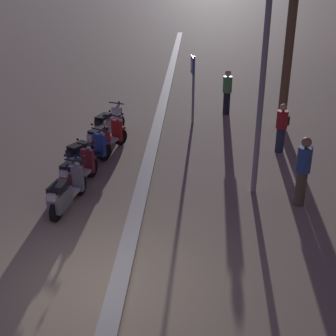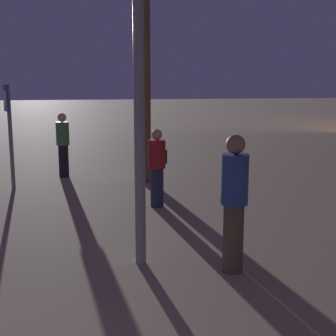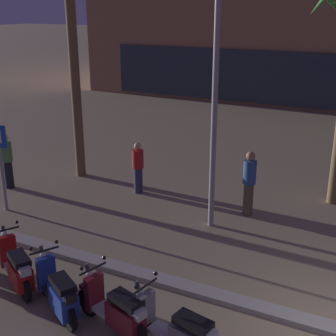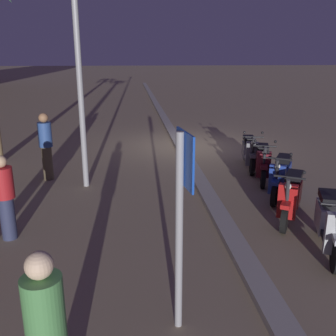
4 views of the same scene
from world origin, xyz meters
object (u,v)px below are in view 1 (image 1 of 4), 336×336
(scooter_blue_lead_nearest, at_px, (86,154))
(scooter_grey_far_back, at_px, (65,193))
(street_lamp, at_px, (268,19))
(scooter_silver_second_in_line, at_px, (108,124))
(crossing_sign, at_px, (193,82))
(scooter_maroon_last_in_row, at_px, (77,172))
(pedestrian_strolling_near_curb, at_px, (303,170))
(pedestrian_window_shopping, at_px, (227,91))
(scooter_red_mid_rear, at_px, (105,139))
(pedestrian_by_palm_tree, at_px, (282,127))

(scooter_blue_lead_nearest, xyz_separation_m, scooter_grey_far_back, (2.33, 0.02, -0.01))
(scooter_grey_far_back, relative_size, street_lamp, 0.26)
(scooter_silver_second_in_line, bearing_deg, street_lamp, 50.41)
(scooter_blue_lead_nearest, relative_size, scooter_grey_far_back, 0.87)
(crossing_sign, height_order, street_lamp, street_lamp)
(scooter_maroon_last_in_row, bearing_deg, pedestrian_strolling_near_curb, 84.55)
(scooter_blue_lead_nearest, relative_size, pedestrian_window_shopping, 0.94)
(street_lamp, bearing_deg, scooter_silver_second_in_line, -129.59)
(pedestrian_window_shopping, bearing_deg, crossing_sign, -48.95)
(scooter_red_mid_rear, bearing_deg, pedestrian_window_shopping, 136.20)
(pedestrian_by_palm_tree, bearing_deg, pedestrian_strolling_near_curb, -0.62)
(scooter_red_mid_rear, relative_size, scooter_grey_far_back, 0.87)
(scooter_maroon_last_in_row, relative_size, crossing_sign, 0.70)
(scooter_grey_far_back, height_order, pedestrian_by_palm_tree, pedestrian_by_palm_tree)
(scooter_blue_lead_nearest, height_order, street_lamp, street_lamp)
(scooter_grey_far_back, xyz_separation_m, pedestrian_window_shopping, (-7.68, 4.19, 0.44))
(pedestrian_by_palm_tree, bearing_deg, scooter_maroon_last_in_row, -63.19)
(scooter_maroon_last_in_row, distance_m, scooter_grey_far_back, 1.14)
(scooter_blue_lead_nearest, bearing_deg, scooter_red_mid_rear, 166.82)
(scooter_maroon_last_in_row, bearing_deg, scooter_grey_far_back, -0.54)
(scooter_silver_second_in_line, height_order, scooter_grey_far_back, scooter_grey_far_back)
(scooter_silver_second_in_line, distance_m, pedestrian_window_shopping, 4.93)
(scooter_silver_second_in_line, bearing_deg, scooter_maroon_last_in_row, -2.15)
(scooter_silver_second_in_line, height_order, scooter_blue_lead_nearest, scooter_blue_lead_nearest)
(street_lamp, bearing_deg, scooter_maroon_last_in_row, -88.75)
(pedestrian_by_palm_tree, xyz_separation_m, street_lamp, (2.75, -1.08, 3.49))
(scooter_maroon_last_in_row, bearing_deg, pedestrian_by_palm_tree, 116.81)
(scooter_maroon_last_in_row, bearing_deg, scooter_silver_second_in_line, 177.85)
(scooter_silver_second_in_line, relative_size, crossing_sign, 0.72)
(scooter_silver_second_in_line, xyz_separation_m, scooter_blue_lead_nearest, (2.56, -0.17, 0.00))
(pedestrian_window_shopping, bearing_deg, scooter_red_mid_rear, -43.80)
(scooter_maroon_last_in_row, bearing_deg, scooter_blue_lead_nearest, -178.53)
(pedestrian_strolling_near_curb, xyz_separation_m, pedestrian_by_palm_tree, (-3.38, 0.04, -0.12))
(pedestrian_window_shopping, bearing_deg, pedestrian_strolling_near_curb, 11.33)
(scooter_grey_far_back, bearing_deg, scooter_blue_lead_nearest, -179.51)
(scooter_blue_lead_nearest, bearing_deg, scooter_maroon_last_in_row, 1.47)
(pedestrian_strolling_near_curb, bearing_deg, street_lamp, -121.34)
(scooter_red_mid_rear, bearing_deg, pedestrian_by_palm_tree, 94.18)
(pedestrian_strolling_near_curb, bearing_deg, pedestrian_window_shopping, -168.67)
(pedestrian_strolling_near_curb, xyz_separation_m, street_lamp, (-0.63, -1.04, 3.36))
(scooter_silver_second_in_line, xyz_separation_m, scooter_maroon_last_in_row, (3.75, -0.14, -0.00))
(scooter_silver_second_in_line, relative_size, street_lamp, 0.24)
(scooter_blue_lead_nearest, relative_size, pedestrian_strolling_near_curb, 0.91)
(pedestrian_strolling_near_curb, bearing_deg, scooter_blue_lead_nearest, -107.03)
(pedestrian_strolling_near_curb, bearing_deg, scooter_maroon_last_in_row, -95.45)
(scooter_red_mid_rear, xyz_separation_m, scooter_maroon_last_in_row, (2.46, -0.27, -0.00))
(scooter_maroon_last_in_row, xyz_separation_m, crossing_sign, (-5.42, 2.89, 1.05))
(scooter_grey_far_back, height_order, crossing_sign, crossing_sign)
(pedestrian_window_shopping, bearing_deg, scooter_grey_far_back, -28.62)
(scooter_grey_far_back, height_order, street_lamp, street_lamp)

